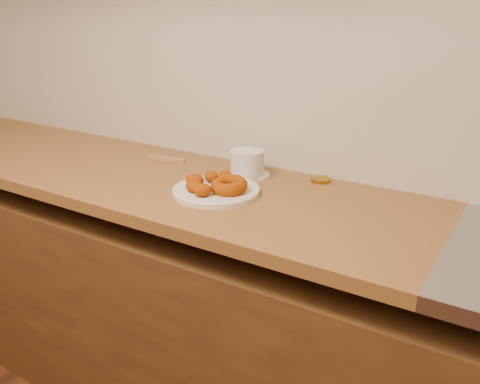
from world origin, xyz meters
name	(u,v)px	position (x,y,z in m)	size (l,w,h in m)	color
wall_back	(323,39)	(0.00, 2.00, 1.35)	(4.00, 0.02, 2.70)	#C0AC92
base_cabinet	(270,342)	(0.00, 1.69, 0.39)	(3.60, 0.60, 0.77)	brown
butcher_block	(117,171)	(-0.65, 1.69, 0.88)	(2.30, 0.62, 0.04)	brown
backsplash	(319,87)	(0.00, 1.99, 1.20)	(3.60, 0.02, 0.60)	beige
donut_plate	(216,191)	(-0.18, 1.65, 0.91)	(0.27, 0.27, 0.02)	silver
ring_donut	(229,185)	(-0.14, 1.65, 0.94)	(0.12, 0.12, 0.04)	#954000
fried_dough_chunks	(204,182)	(-0.22, 1.64, 0.93)	(0.14, 0.22, 0.04)	#954000
plastic_tub	(247,164)	(-0.18, 1.83, 0.95)	(0.11, 0.11, 0.09)	silver
tub_lid	(251,175)	(-0.18, 1.85, 0.90)	(0.13, 0.13, 0.01)	white
brass_jar_lid	(321,180)	(0.05, 1.93, 0.91)	(0.06, 0.06, 0.01)	#9F751A
wooden_utensil	(166,159)	(-0.54, 1.84, 0.91)	(0.15, 0.02, 0.01)	#A1724D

